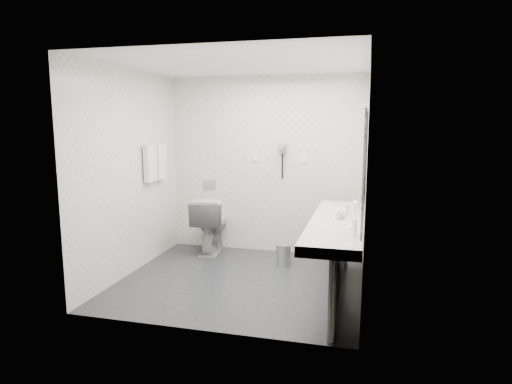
# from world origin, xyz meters

# --- Properties ---
(floor) EXTENTS (2.80, 2.80, 0.00)m
(floor) POSITION_xyz_m (0.00, 0.00, 0.00)
(floor) COLOR #28282D
(floor) RESTS_ON ground
(ceiling) EXTENTS (2.80, 2.80, 0.00)m
(ceiling) POSITION_xyz_m (0.00, 0.00, 2.50)
(ceiling) COLOR white
(ceiling) RESTS_ON wall_back
(wall_back) EXTENTS (2.80, 0.00, 2.80)m
(wall_back) POSITION_xyz_m (0.00, 1.30, 1.25)
(wall_back) COLOR silver
(wall_back) RESTS_ON floor
(wall_front) EXTENTS (2.80, 0.00, 2.80)m
(wall_front) POSITION_xyz_m (0.00, -1.30, 1.25)
(wall_front) COLOR silver
(wall_front) RESTS_ON floor
(wall_left) EXTENTS (0.00, 2.60, 2.60)m
(wall_left) POSITION_xyz_m (-1.40, 0.00, 1.25)
(wall_left) COLOR silver
(wall_left) RESTS_ON floor
(wall_right) EXTENTS (0.00, 2.60, 2.60)m
(wall_right) POSITION_xyz_m (1.40, 0.00, 1.25)
(wall_right) COLOR silver
(wall_right) RESTS_ON floor
(vanity_counter) EXTENTS (0.55, 2.20, 0.10)m
(vanity_counter) POSITION_xyz_m (1.12, -0.20, 0.80)
(vanity_counter) COLOR white
(vanity_counter) RESTS_ON floor
(vanity_panel) EXTENTS (0.03, 2.15, 0.75)m
(vanity_panel) POSITION_xyz_m (1.15, -0.20, 0.38)
(vanity_panel) COLOR gray
(vanity_panel) RESTS_ON floor
(vanity_post_near) EXTENTS (0.06, 0.06, 0.75)m
(vanity_post_near) POSITION_xyz_m (1.18, -1.24, 0.38)
(vanity_post_near) COLOR silver
(vanity_post_near) RESTS_ON floor
(vanity_post_far) EXTENTS (0.06, 0.06, 0.75)m
(vanity_post_far) POSITION_xyz_m (1.18, 0.84, 0.38)
(vanity_post_far) COLOR silver
(vanity_post_far) RESTS_ON floor
(mirror) EXTENTS (0.02, 2.20, 1.05)m
(mirror) POSITION_xyz_m (1.39, -0.20, 1.45)
(mirror) COLOR #B2BCC6
(mirror) RESTS_ON wall_right
(basin_near) EXTENTS (0.40, 0.31, 0.05)m
(basin_near) POSITION_xyz_m (1.12, -0.85, 0.83)
(basin_near) COLOR white
(basin_near) RESTS_ON vanity_counter
(basin_far) EXTENTS (0.40, 0.31, 0.05)m
(basin_far) POSITION_xyz_m (1.12, 0.45, 0.83)
(basin_far) COLOR white
(basin_far) RESTS_ON vanity_counter
(faucet_near) EXTENTS (0.04, 0.04, 0.15)m
(faucet_near) POSITION_xyz_m (1.32, -0.85, 0.92)
(faucet_near) COLOR silver
(faucet_near) RESTS_ON vanity_counter
(faucet_far) EXTENTS (0.04, 0.04, 0.15)m
(faucet_far) POSITION_xyz_m (1.32, 0.45, 0.92)
(faucet_far) COLOR silver
(faucet_far) RESTS_ON vanity_counter
(soap_bottle_a) EXTENTS (0.07, 0.07, 0.11)m
(soap_bottle_a) POSITION_xyz_m (1.14, -0.20, 0.90)
(soap_bottle_a) COLOR beige
(soap_bottle_a) RESTS_ON vanity_counter
(soap_bottle_b) EXTENTS (0.09, 0.09, 0.09)m
(soap_bottle_b) POSITION_xyz_m (1.17, -0.13, 0.89)
(soap_bottle_b) COLOR beige
(soap_bottle_b) RESTS_ON vanity_counter
(glass_left) EXTENTS (0.07, 0.07, 0.10)m
(glass_left) POSITION_xyz_m (1.22, 0.03, 0.90)
(glass_left) COLOR silver
(glass_left) RESTS_ON vanity_counter
(glass_right) EXTENTS (0.07, 0.07, 0.10)m
(glass_right) POSITION_xyz_m (1.31, 0.20, 0.90)
(glass_right) COLOR silver
(glass_right) RESTS_ON vanity_counter
(toilet) EXTENTS (0.55, 0.85, 0.81)m
(toilet) POSITION_xyz_m (-0.75, 1.04, 0.41)
(toilet) COLOR white
(toilet) RESTS_ON floor
(flush_plate) EXTENTS (0.18, 0.02, 0.12)m
(flush_plate) POSITION_xyz_m (-0.85, 1.29, 0.95)
(flush_plate) COLOR #B2B5BA
(flush_plate) RESTS_ON wall_back
(pedal_bin) EXTENTS (0.25, 0.25, 0.27)m
(pedal_bin) POSITION_xyz_m (0.39, 0.68, 0.13)
(pedal_bin) COLOR #B2B5BA
(pedal_bin) RESTS_ON floor
(bin_lid) EXTENTS (0.19, 0.19, 0.02)m
(bin_lid) POSITION_xyz_m (0.39, 0.68, 0.28)
(bin_lid) COLOR #B2B5BA
(bin_lid) RESTS_ON pedal_bin
(towel_rail) EXTENTS (0.02, 0.62, 0.02)m
(towel_rail) POSITION_xyz_m (-1.35, 0.55, 1.55)
(towel_rail) COLOR silver
(towel_rail) RESTS_ON wall_left
(towel_near) EXTENTS (0.07, 0.24, 0.48)m
(towel_near) POSITION_xyz_m (-1.34, 0.41, 1.33)
(towel_near) COLOR white
(towel_near) RESTS_ON towel_rail
(towel_far) EXTENTS (0.07, 0.24, 0.48)m
(towel_far) POSITION_xyz_m (-1.34, 0.69, 1.33)
(towel_far) COLOR white
(towel_far) RESTS_ON towel_rail
(dryer_cradle) EXTENTS (0.10, 0.04, 0.14)m
(dryer_cradle) POSITION_xyz_m (0.25, 1.27, 1.50)
(dryer_cradle) COLOR #939398
(dryer_cradle) RESTS_ON wall_back
(dryer_barrel) EXTENTS (0.08, 0.14, 0.08)m
(dryer_barrel) POSITION_xyz_m (0.25, 1.20, 1.53)
(dryer_barrel) COLOR #939398
(dryer_barrel) RESTS_ON dryer_cradle
(dryer_cord) EXTENTS (0.02, 0.02, 0.35)m
(dryer_cord) POSITION_xyz_m (0.25, 1.26, 1.25)
(dryer_cord) COLOR black
(dryer_cord) RESTS_ON dryer_cradle
(switch_plate_a) EXTENTS (0.09, 0.02, 0.09)m
(switch_plate_a) POSITION_xyz_m (-0.15, 1.29, 1.35)
(switch_plate_a) COLOR white
(switch_plate_a) RESTS_ON wall_back
(switch_plate_b) EXTENTS (0.09, 0.02, 0.09)m
(switch_plate_b) POSITION_xyz_m (0.55, 1.29, 1.35)
(switch_plate_b) COLOR white
(switch_plate_b) RESTS_ON wall_back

